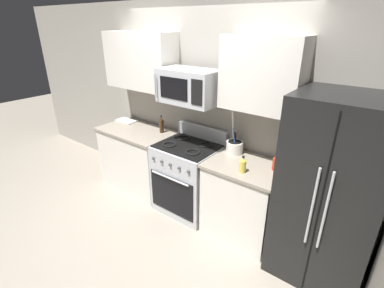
{
  "coord_description": "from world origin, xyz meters",
  "views": [
    {
      "loc": [
        1.97,
        -1.83,
        2.32
      ],
      "look_at": [
        0.16,
        0.53,
        1.03
      ],
      "focal_mm": 26.11,
      "sensor_mm": 36.0,
      "label": 1
    }
  ],
  "objects": [
    {
      "name": "cutting_board",
      "position": [
        -1.36,
        0.83,
        0.92
      ],
      "size": [
        0.33,
        0.21,
        0.02
      ],
      "primitive_type": "cube",
      "rotation": [
        0.0,
        0.0,
        0.04
      ],
      "color": "silver",
      "rests_on": "counter_left"
    },
    {
      "name": "microwave",
      "position": [
        -0.0,
        0.69,
        1.65
      ],
      "size": [
        0.71,
        0.44,
        0.39
      ],
      "color": "#B2B5BA"
    },
    {
      "name": "bottle_hot_sauce",
      "position": [
        1.1,
        0.74,
        0.99
      ],
      "size": [
        0.07,
        0.07,
        0.18
      ],
      "color": "red",
      "rests_on": "counter_right"
    },
    {
      "name": "counter_left",
      "position": [
        -0.95,
        0.66,
        0.46
      ],
      "size": [
        1.12,
        0.66,
        0.91
      ],
      "color": "silver",
      "rests_on": "ground"
    },
    {
      "name": "utensil_crock",
      "position": [
        0.55,
        0.85,
        0.99
      ],
      "size": [
        0.2,
        0.2,
        0.31
      ],
      "color": "white",
      "rests_on": "counter_right"
    },
    {
      "name": "ground_plane",
      "position": [
        0.0,
        0.0,
        0.0
      ],
      "size": [
        16.0,
        16.0,
        0.0
      ],
      "primitive_type": "plane",
      "color": "gray"
    },
    {
      "name": "bottle_oil",
      "position": [
        0.85,
        0.49,
        0.99
      ],
      "size": [
        0.07,
        0.07,
        0.18
      ],
      "color": "gold",
      "rests_on": "counter_right"
    },
    {
      "name": "upper_cabinets_left",
      "position": [
        -0.95,
        0.84,
        1.85
      ],
      "size": [
        1.11,
        0.34,
        0.74
      ],
      "color": "silver"
    },
    {
      "name": "refrigerator",
      "position": [
        1.66,
        0.64,
        0.9
      ],
      "size": [
        0.83,
        0.77,
        1.81
      ],
      "color": "black",
      "rests_on": "ground"
    },
    {
      "name": "wall_back",
      "position": [
        0.0,
        1.06,
        1.3
      ],
      "size": [
        8.0,
        0.1,
        2.6
      ],
      "primitive_type": "cube",
      "color": "#9E998E",
      "rests_on": "ground"
    },
    {
      "name": "range_oven",
      "position": [
        -0.0,
        0.66,
        0.47
      ],
      "size": [
        0.76,
        0.7,
        1.09
      ],
      "color": "#B2B5BA",
      "rests_on": "ground"
    },
    {
      "name": "bottle_soy",
      "position": [
        -0.59,
        0.81,
        1.02
      ],
      "size": [
        0.06,
        0.06,
        0.25
      ],
      "color": "#382314",
      "rests_on": "counter_left"
    },
    {
      "name": "upper_cabinets_right",
      "position": [
        0.81,
        0.84,
        1.85
      ],
      "size": [
        0.82,
        0.34,
        0.74
      ],
      "color": "silver"
    },
    {
      "name": "counter_right",
      "position": [
        0.81,
        0.66,
        0.46
      ],
      "size": [
        0.83,
        0.66,
        0.91
      ],
      "color": "silver",
      "rests_on": "ground"
    }
  ]
}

